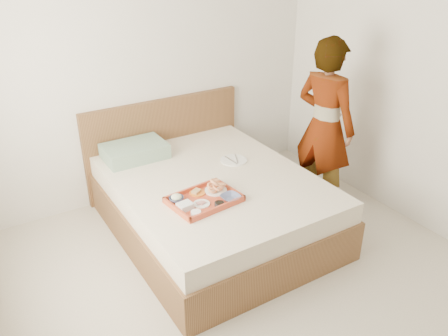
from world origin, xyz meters
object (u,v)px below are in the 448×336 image
object	(u,v)px
bed	(213,204)
dinner_plate	(234,160)
person	(325,127)
tray	(204,199)

from	to	relation	value
bed	dinner_plate	xyz separation A→B (m)	(0.33, 0.18, 0.27)
dinner_plate	person	xyz separation A→B (m)	(0.76, -0.34, 0.28)
dinner_plate	person	world-z (taller)	person
tray	dinner_plate	xyz separation A→B (m)	(0.59, 0.49, -0.02)
bed	tray	world-z (taller)	tray
bed	dinner_plate	bearing A→B (deg)	28.71
tray	bed	bearing A→B (deg)	43.63
bed	person	size ratio (longest dim) A/B	1.22
bed	tray	bearing A→B (deg)	-130.05
tray	person	size ratio (longest dim) A/B	0.32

